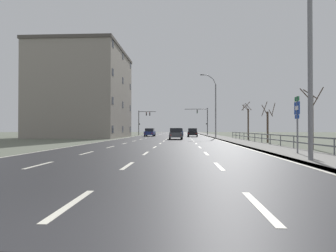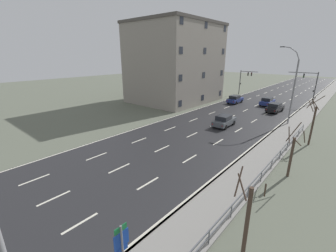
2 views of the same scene
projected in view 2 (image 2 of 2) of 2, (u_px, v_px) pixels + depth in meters
name	position (u px, v px, depth m)	size (l,w,h in m)	color
ground_plane	(251.00, 108.00, 40.00)	(160.00, 160.00, 0.12)	#5B6051
road_asphalt_strip	(272.00, 98.00, 48.61)	(14.00, 120.00, 0.03)	#232326
sidewalk_right	(316.00, 103.00, 43.35)	(3.00, 120.00, 0.12)	gray
guardrail	(248.00, 190.00, 14.45)	(0.07, 35.31, 1.00)	#515459
street_lamp_midground	(293.00, 88.00, 28.99)	(2.56, 0.24, 10.33)	slate
highway_sign	(122.00, 250.00, 8.35)	(0.09, 0.68, 3.23)	slate
traffic_signal_right	(311.00, 83.00, 41.96)	(5.17, 0.36, 6.17)	#38383A
traffic_signal_left	(244.00, 78.00, 51.97)	(4.09, 0.36, 5.76)	#38383A
car_far_right	(267.00, 101.00, 41.42)	(1.85, 4.10, 1.57)	navy
car_mid_centre	(275.00, 107.00, 36.64)	(2.02, 4.19, 1.57)	black
car_near_right	(224.00, 121.00, 29.30)	(1.94, 4.15, 1.57)	#474C51
car_far_left	(235.00, 99.00, 43.45)	(1.91, 4.14, 1.57)	navy
brick_building	(175.00, 63.00, 44.11)	(13.98, 16.75, 15.25)	gray
bare_tree_near	(247.00, 219.00, 9.88)	(1.35, 1.40, 4.42)	#423328
bare_tree_mid	(292.00, 154.00, 16.77)	(1.26, 1.27, 4.42)	#423328
bare_tree_far	(313.00, 122.00, 22.77)	(1.31, 1.77, 5.29)	#423328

